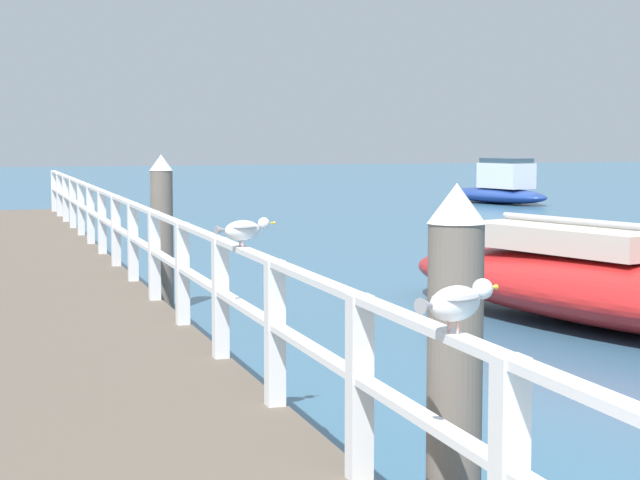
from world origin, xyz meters
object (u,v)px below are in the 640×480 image
at_px(dock_piling_near, 455,379).
at_px(seagull_background, 243,229).
at_px(dock_piling_far, 162,233).
at_px(boat_2, 635,286).
at_px(boat_0, 500,188).
at_px(seagull_foreground, 456,301).

xyz_separation_m(dock_piling_near, seagull_background, (-0.37, 2.88, 0.53)).
relative_size(dock_piling_near, dock_piling_far, 1.00).
distance_m(dock_piling_near, dock_piling_far, 8.66).
height_order(dock_piling_near, dock_piling_far, same).
height_order(dock_piling_far, boat_2, boat_2).
xyz_separation_m(seagull_background, boat_0, (14.76, 24.44, -1.04)).
xyz_separation_m(dock_piling_near, boat_0, (14.39, 27.32, -0.51)).
relative_size(seagull_foreground, boat_2, 0.05).
xyz_separation_m(dock_piling_far, boat_0, (14.39, 18.66, -0.51)).
bearing_deg(dock_piling_near, seagull_background, 97.35).
relative_size(dock_piling_near, boat_0, 0.42).
height_order(dock_piling_far, seagull_background, dock_piling_far).
distance_m(seagull_foreground, boat_0, 31.78).
height_order(seagull_background, boat_2, boat_2).
xyz_separation_m(dock_piling_far, seagull_foreground, (-0.37, -9.46, 0.53)).
distance_m(dock_piling_near, boat_2, 7.80).
distance_m(dock_piling_far, boat_2, 5.80).
distance_m(dock_piling_near, seagull_foreground, 1.03).
bearing_deg(dock_piling_far, dock_piling_near, -90.00).
bearing_deg(seagull_foreground, boat_0, 128.92).
bearing_deg(boat_2, dock_piling_far, -44.37).
distance_m(boat_0, boat_2, 23.35).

